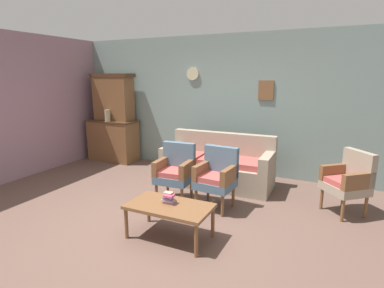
{
  "coord_description": "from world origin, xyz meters",
  "views": [
    {
      "loc": [
        2.15,
        -3.23,
        1.92
      ],
      "look_at": [
        0.09,
        1.1,
        0.85
      ],
      "focal_mm": 28.89,
      "sensor_mm": 36.0,
      "label": 1
    }
  ],
  "objects_px": {
    "side_cabinet": "(113,140)",
    "armchair_near_couch_end": "(217,175)",
    "book_stack_on_table": "(169,198)",
    "floral_couch": "(218,167)",
    "armchair_row_middle": "(175,170)",
    "wingback_chair_by_fireplace": "(348,180)",
    "coffee_table": "(170,208)",
    "vase_on_cabinet": "(108,115)"
  },
  "relations": [
    {
      "from": "armchair_near_couch_end",
      "to": "book_stack_on_table",
      "type": "distance_m",
      "value": 1.04
    },
    {
      "from": "book_stack_on_table",
      "to": "wingback_chair_by_fireplace",
      "type": "bearing_deg",
      "value": 39.9
    },
    {
      "from": "side_cabinet",
      "to": "armchair_near_couch_end",
      "type": "height_order",
      "value": "side_cabinet"
    },
    {
      "from": "wingback_chair_by_fireplace",
      "to": "side_cabinet",
      "type": "bearing_deg",
      "value": 170.04
    },
    {
      "from": "armchair_near_couch_end",
      "to": "coffee_table",
      "type": "bearing_deg",
      "value": -100.2
    },
    {
      "from": "coffee_table",
      "to": "side_cabinet",
      "type": "bearing_deg",
      "value": 139.08
    },
    {
      "from": "coffee_table",
      "to": "book_stack_on_table",
      "type": "height_order",
      "value": "book_stack_on_table"
    },
    {
      "from": "armchair_near_couch_end",
      "to": "book_stack_on_table",
      "type": "height_order",
      "value": "armchair_near_couch_end"
    },
    {
      "from": "armchair_row_middle",
      "to": "wingback_chair_by_fireplace",
      "type": "bearing_deg",
      "value": 14.89
    },
    {
      "from": "armchair_row_middle",
      "to": "vase_on_cabinet",
      "type": "bearing_deg",
      "value": 151.42
    },
    {
      "from": "wingback_chair_by_fireplace",
      "to": "book_stack_on_table",
      "type": "height_order",
      "value": "wingback_chair_by_fireplace"
    },
    {
      "from": "vase_on_cabinet",
      "to": "armchair_near_couch_end",
      "type": "bearing_deg",
      "value": -22.63
    },
    {
      "from": "armchair_row_middle",
      "to": "armchair_near_couch_end",
      "type": "distance_m",
      "value": 0.67
    },
    {
      "from": "armchair_row_middle",
      "to": "wingback_chair_by_fireplace",
      "type": "height_order",
      "value": "same"
    },
    {
      "from": "armchair_row_middle",
      "to": "coffee_table",
      "type": "relative_size",
      "value": 0.9
    },
    {
      "from": "side_cabinet",
      "to": "book_stack_on_table",
      "type": "xyz_separation_m",
      "value": [
        2.87,
        -2.48,
        0.02
      ]
    },
    {
      "from": "vase_on_cabinet",
      "to": "wingback_chair_by_fireplace",
      "type": "xyz_separation_m",
      "value": [
        4.8,
        -0.67,
        -0.56
      ]
    },
    {
      "from": "vase_on_cabinet",
      "to": "coffee_table",
      "type": "bearing_deg",
      "value": -39.09
    },
    {
      "from": "wingback_chair_by_fireplace",
      "to": "book_stack_on_table",
      "type": "distance_m",
      "value": 2.54
    },
    {
      "from": "vase_on_cabinet",
      "to": "book_stack_on_table",
      "type": "relative_size",
      "value": 1.56
    },
    {
      "from": "side_cabinet",
      "to": "wingback_chair_by_fireplace",
      "type": "relative_size",
      "value": 1.28
    },
    {
      "from": "side_cabinet",
      "to": "vase_on_cabinet",
      "type": "relative_size",
      "value": 4.51
    },
    {
      "from": "vase_on_cabinet",
      "to": "book_stack_on_table",
      "type": "bearing_deg",
      "value": -38.91
    },
    {
      "from": "side_cabinet",
      "to": "floral_couch",
      "type": "height_order",
      "value": "side_cabinet"
    },
    {
      "from": "vase_on_cabinet",
      "to": "wingback_chair_by_fireplace",
      "type": "height_order",
      "value": "vase_on_cabinet"
    },
    {
      "from": "floral_couch",
      "to": "armchair_row_middle",
      "type": "xyz_separation_m",
      "value": [
        -0.33,
        -0.98,
        0.17
      ]
    },
    {
      "from": "side_cabinet",
      "to": "armchair_row_middle",
      "type": "height_order",
      "value": "side_cabinet"
    },
    {
      "from": "armchair_near_couch_end",
      "to": "armchair_row_middle",
      "type": "bearing_deg",
      "value": -177.66
    },
    {
      "from": "vase_on_cabinet",
      "to": "coffee_table",
      "type": "distance_m",
      "value": 3.77
    },
    {
      "from": "side_cabinet",
      "to": "floral_couch",
      "type": "xyz_separation_m",
      "value": [
        2.75,
        -0.5,
        -0.14
      ]
    },
    {
      "from": "side_cabinet",
      "to": "armchair_row_middle",
      "type": "distance_m",
      "value": 2.84
    },
    {
      "from": "side_cabinet",
      "to": "armchair_row_middle",
      "type": "bearing_deg",
      "value": -31.49
    },
    {
      "from": "armchair_row_middle",
      "to": "armchair_near_couch_end",
      "type": "xyz_separation_m",
      "value": [
        0.67,
        0.03,
        0.0
      ]
    },
    {
      "from": "wingback_chair_by_fireplace",
      "to": "coffee_table",
      "type": "distance_m",
      "value": 2.55
    },
    {
      "from": "armchair_row_middle",
      "to": "book_stack_on_table",
      "type": "xyz_separation_m",
      "value": [
        0.45,
        -0.99,
        -0.02
      ]
    },
    {
      "from": "vase_on_cabinet",
      "to": "book_stack_on_table",
      "type": "distance_m",
      "value": 3.7
    },
    {
      "from": "book_stack_on_table",
      "to": "floral_couch",
      "type": "bearing_deg",
      "value": 93.49
    },
    {
      "from": "armchair_row_middle",
      "to": "side_cabinet",
      "type": "bearing_deg",
      "value": 148.51
    },
    {
      "from": "floral_couch",
      "to": "book_stack_on_table",
      "type": "xyz_separation_m",
      "value": [
        0.12,
        -1.98,
        0.16
      ]
    },
    {
      "from": "wingback_chair_by_fireplace",
      "to": "armchair_near_couch_end",
      "type": "bearing_deg",
      "value": -160.56
    },
    {
      "from": "coffee_table",
      "to": "book_stack_on_table",
      "type": "distance_m",
      "value": 0.12
    },
    {
      "from": "side_cabinet",
      "to": "armchair_near_couch_end",
      "type": "relative_size",
      "value": 1.28
    }
  ]
}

